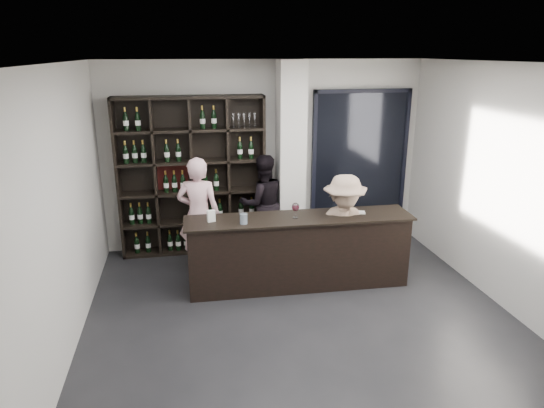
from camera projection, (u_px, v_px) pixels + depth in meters
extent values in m
cube|color=black|center=(307.00, 330.00, 5.48)|extent=(5.00, 5.50, 0.01)
cube|color=silver|center=(291.00, 158.00, 7.42)|extent=(0.40, 0.40, 2.90)
cube|color=black|center=(360.00, 155.00, 7.85)|extent=(1.60, 0.08, 2.10)
cube|color=black|center=(360.00, 155.00, 7.85)|extent=(1.48, 0.02, 1.98)
cube|color=black|center=(299.00, 253.00, 6.39)|extent=(2.87, 0.54, 0.94)
cube|color=black|center=(299.00, 218.00, 6.25)|extent=(2.95, 0.62, 0.03)
imported|color=beige|center=(199.00, 215.00, 6.77)|extent=(0.68, 0.53, 1.65)
imported|color=black|center=(263.00, 203.00, 7.48)|extent=(0.81, 0.66, 1.53)
imported|color=gray|center=(343.00, 231.00, 6.36)|extent=(1.05, 0.69, 1.51)
cylinder|color=#A0B1C2|center=(244.00, 219.00, 5.98)|extent=(0.10, 0.10, 0.13)
cube|color=white|center=(361.00, 212.00, 6.39)|extent=(0.13, 0.13, 0.02)
cube|color=white|center=(211.00, 216.00, 6.05)|extent=(0.11, 0.07, 0.15)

